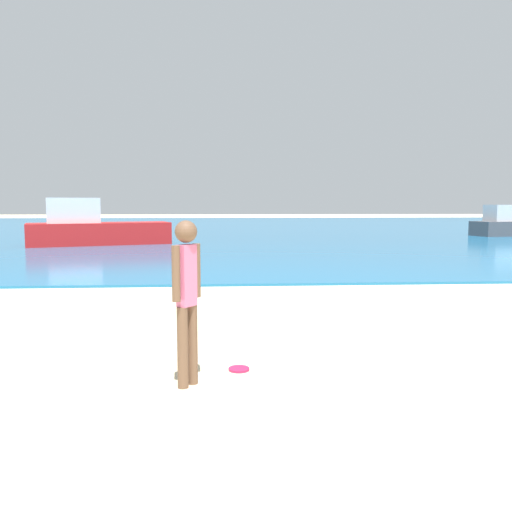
{
  "coord_description": "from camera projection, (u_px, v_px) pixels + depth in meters",
  "views": [
    {
      "loc": [
        -0.75,
        -0.06,
        1.84
      ],
      "look_at": [
        -0.34,
        6.41,
        1.19
      ],
      "focal_mm": 36.02,
      "sensor_mm": 36.0,
      "label": 1
    }
  ],
  "objects": [
    {
      "name": "frisbee",
      "position": [
        239.0,
        369.0,
        5.73
      ],
      "size": [
        0.24,
        0.24,
        0.03
      ],
      "primitive_type": "cylinder",
      "color": "#E51E4C",
      "rests_on": "ground"
    },
    {
      "name": "water",
      "position": [
        233.0,
        227.0,
        41.43
      ],
      "size": [
        160.0,
        60.0,
        0.06
      ],
      "primitive_type": "cube",
      "color": "#1E6B9E",
      "rests_on": "ground"
    },
    {
      "name": "person_standing",
      "position": [
        187.0,
        293.0,
        5.15
      ],
      "size": [
        0.27,
        0.33,
        1.69
      ],
      "rotation": [
        0.0,
        0.0,
        4.06
      ],
      "color": "brown",
      "rests_on": "ground"
    },
    {
      "name": "boat_near",
      "position": [
        94.0,
        229.0,
        23.04
      ],
      "size": [
        6.44,
        3.81,
        2.09
      ],
      "rotation": [
        0.0,
        0.0,
        0.32
      ],
      "color": "red",
      "rests_on": "water"
    }
  ]
}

